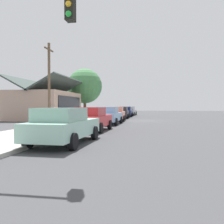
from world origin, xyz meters
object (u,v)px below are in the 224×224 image
car_coral (116,114)px  car_charcoal (121,112)px  car_skyblue (108,115)px  utility_pole_wooden (49,82)px  car_navy (126,111)px  fire_hydrant_red (95,118)px  shade_tree (85,86)px  car_seafoam (64,125)px  car_cherry (92,119)px  car_silver (130,111)px  traffic_light_main (17,41)px

car_coral → car_charcoal: (6.04, 0.08, 0.00)m
car_skyblue → utility_pole_wooden: size_ratio=0.65×
utility_pole_wooden → car_navy: bearing=-17.8°
car_coral → fire_hydrant_red: bearing=157.3°
car_skyblue → shade_tree: (14.79, 6.36, 3.95)m
car_seafoam → car_skyblue: size_ratio=1.02×
car_seafoam → car_coral: 16.63m
car_charcoal → utility_pole_wooden: utility_pole_wooden is taller
car_charcoal → car_navy: size_ratio=1.01×
car_cherry → car_navy: (22.35, 0.08, 0.00)m
car_cherry → car_skyblue: bearing=2.1°
car_coral → car_skyblue: bearing=178.0°
car_cherry → car_coral: (11.06, 0.06, 0.00)m
car_coral → car_silver: size_ratio=0.94×
car_cherry → car_silver: 27.95m
car_seafoam → traffic_light_main: traffic_light_main is taller
car_cherry → car_skyblue: (5.96, -0.03, 0.00)m
shade_tree → car_cherry: bearing=-163.0°
car_silver → utility_pole_wooden: 23.32m
car_skyblue → car_navy: same height
car_seafoam → car_silver: size_ratio=1.01×
utility_pole_wooden → car_charcoal: bearing=-24.8°
car_seafoam → car_coral: size_ratio=1.08×
car_coral → utility_pole_wooden: bearing=132.6°
shade_tree → utility_pole_wooden: utility_pole_wooden is taller
car_seafoam → car_skyblue: bearing=2.4°
car_cherry → traffic_light_main: traffic_light_main is taller
car_cherry → car_coral: size_ratio=0.96×
fire_hydrant_red → car_coral: bearing=-19.6°
shade_tree → car_skyblue: bearing=-156.7°
car_seafoam → car_charcoal: bearing=2.7°
car_coral → fire_hydrant_red: car_coral is taller
car_coral → car_silver: bearing=-3.6°
car_charcoal → utility_pole_wooden: 13.12m
car_coral → car_navy: bearing=-2.9°
shade_tree → car_navy: bearing=-75.7°
car_skyblue → fire_hydrant_red: car_skyblue is taller
car_seafoam → traffic_light_main: size_ratio=0.95×
shade_tree → fire_hydrant_red: size_ratio=10.52×
car_coral → car_silver: 16.89m
car_seafoam → car_charcoal: size_ratio=1.01×
car_navy → fire_hydrant_red: size_ratio=6.81×
car_skyblue → car_seafoam: bearing=-178.6°
car_seafoam → car_cherry: bearing=3.2°
car_coral → traffic_light_main: traffic_light_main is taller
car_silver → fire_hydrant_red: (-20.87, 1.57, -0.32)m
car_skyblue → car_coral: 5.09m
traffic_light_main → car_cherry: bearing=1.1°
car_seafoam → fire_hydrant_red: bearing=9.2°
car_seafoam → car_silver: (33.52, 0.01, -0.00)m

